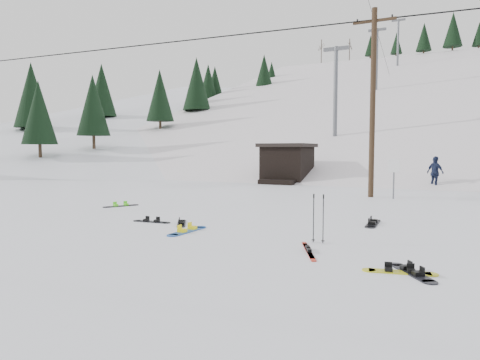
% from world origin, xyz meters
% --- Properties ---
extents(ground, '(200.00, 200.00, 0.00)m').
position_xyz_m(ground, '(0.00, 0.00, 0.00)').
color(ground, white).
rests_on(ground, ground).
extents(ski_slope, '(60.00, 85.24, 65.97)m').
position_xyz_m(ski_slope, '(0.00, 55.00, -12.00)').
color(ski_slope, white).
rests_on(ski_slope, ground).
extents(ridge_left, '(47.54, 95.03, 58.38)m').
position_xyz_m(ridge_left, '(-36.00, 48.00, -11.00)').
color(ridge_left, white).
rests_on(ridge_left, ground).
extents(treeline_left, '(20.00, 64.00, 10.00)m').
position_xyz_m(treeline_left, '(-34.00, 40.00, 0.00)').
color(treeline_left, black).
rests_on(treeline_left, ground).
extents(treeline_crest, '(50.00, 6.00, 10.00)m').
position_xyz_m(treeline_crest, '(0.00, 86.00, 0.00)').
color(treeline_crest, black).
rests_on(treeline_crest, ski_slope).
extents(utility_pole, '(2.00, 0.26, 9.00)m').
position_xyz_m(utility_pole, '(2.00, 14.00, 4.68)').
color(utility_pole, '#3A2819').
rests_on(utility_pole, ground).
extents(trail_sign, '(0.50, 0.09, 1.85)m').
position_xyz_m(trail_sign, '(3.10, 13.58, 1.27)').
color(trail_sign, '#595B60').
rests_on(trail_sign, ground).
extents(lift_hut, '(3.40, 4.10, 2.75)m').
position_xyz_m(lift_hut, '(-5.00, 20.94, 1.36)').
color(lift_hut, black).
rests_on(lift_hut, ground).
extents(lift_tower_near, '(2.20, 0.36, 8.00)m').
position_xyz_m(lift_tower_near, '(-4.00, 30.00, 7.86)').
color(lift_tower_near, '#595B60').
rests_on(lift_tower_near, ski_slope).
extents(lift_tower_mid, '(2.20, 0.36, 8.00)m').
position_xyz_m(lift_tower_mid, '(-4.00, 50.00, 14.36)').
color(lift_tower_mid, '#595B60').
rests_on(lift_tower_mid, ski_slope).
extents(lift_tower_far, '(2.20, 0.36, 8.00)m').
position_xyz_m(lift_tower_far, '(-4.00, 70.00, 20.86)').
color(lift_tower_far, '#595B60').
rests_on(lift_tower_far, ski_slope).
extents(hero_snowboard, '(0.34, 1.68, 0.12)m').
position_xyz_m(hero_snowboard, '(-0.94, 2.52, 0.03)').
color(hero_snowboard, '#194FA8').
rests_on(hero_snowboard, ground).
extents(hero_skis, '(0.86, 1.67, 0.09)m').
position_xyz_m(hero_skis, '(2.83, 1.80, 0.03)').
color(hero_skis, '#AD2111').
rests_on(hero_skis, ground).
extents(ski_poles, '(0.33, 0.09, 1.21)m').
position_xyz_m(ski_poles, '(2.75, 2.79, 0.62)').
color(ski_poles, black).
rests_on(ski_poles, ground).
extents(board_scatter_a, '(1.33, 0.37, 0.09)m').
position_xyz_m(board_scatter_a, '(-2.85, 3.32, 0.02)').
color(board_scatter_a, black).
rests_on(board_scatter_a, ground).
extents(board_scatter_b, '(0.84, 1.16, 0.09)m').
position_xyz_m(board_scatter_b, '(-1.80, 3.47, 0.02)').
color(board_scatter_b, black).
rests_on(board_scatter_b, ground).
extents(board_scatter_c, '(0.82, 1.37, 0.10)m').
position_xyz_m(board_scatter_c, '(-6.40, 5.79, 0.03)').
color(board_scatter_c, black).
rests_on(board_scatter_c, ground).
extents(board_scatter_d, '(0.93, 1.19, 0.10)m').
position_xyz_m(board_scatter_d, '(5.07, 1.01, 0.03)').
color(board_scatter_d, black).
rests_on(board_scatter_d, ground).
extents(board_scatter_e, '(1.33, 0.49, 0.09)m').
position_xyz_m(board_scatter_e, '(4.86, 0.96, 0.02)').
color(board_scatter_e, yellow).
rests_on(board_scatter_e, ground).
extents(board_scatter_f, '(0.37, 1.64, 0.12)m').
position_xyz_m(board_scatter_f, '(3.48, 6.14, 0.03)').
color(board_scatter_f, black).
rests_on(board_scatter_f, ground).
extents(skier_navy, '(1.17, 1.07, 1.93)m').
position_xyz_m(skier_navy, '(4.57, 20.03, 0.96)').
color(skier_navy, '#18203D').
rests_on(skier_navy, ground).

